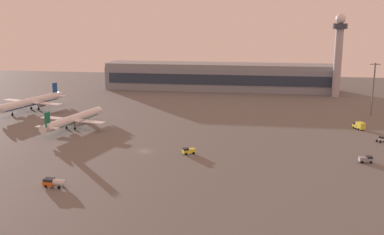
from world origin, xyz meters
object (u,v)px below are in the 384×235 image
cargo_loader (188,151)px  catering_truck (359,125)px  fuel_truck (54,182)px  apron_light_central (373,85)px  airplane_terminal_side (31,102)px  airplane_far_stand (73,119)px  baggage_tractor (366,159)px  control_tower (339,50)px  pushback_tug (381,139)px

cargo_loader → catering_truck: (64.10, 44.21, 0.40)m
fuel_truck → apron_light_central: (106.88, 107.56, 12.73)m
fuel_truck → apron_light_central: bearing=-40.5°
catering_truck → airplane_terminal_side: bearing=150.8°
airplane_far_stand → baggage_tractor: (110.11, -28.67, -2.57)m
control_tower → catering_truck: size_ratio=7.63×
catering_truck → airplane_far_stand: bearing=164.1°
catering_truck → fuel_truck: bearing=-164.1°
control_tower → fuel_truck: size_ratio=7.25×
cargo_loader → apron_light_central: bearing=-73.1°
airplane_far_stand → airplane_terminal_side: (-34.53, 30.72, 0.52)m
baggage_tractor → fuel_truck: fuel_truck is taller
airplane_terminal_side → catering_truck: airplane_terminal_side is taller
control_tower → baggage_tractor: control_tower is taller
airplane_terminal_side → pushback_tug: size_ratio=12.44×
fuel_truck → baggage_tractor: bearing=-64.5°
control_tower → catering_truck: bearing=-91.8°
baggage_tractor → catering_truck: (6.84, 44.71, 0.40)m
baggage_tractor → apron_light_central: apron_light_central is taller
cargo_loader → fuel_truck: bearing=110.7°
airplane_terminal_side → cargo_loader: 105.42m
airplane_far_stand → airplane_terminal_side: bearing=151.5°
airplane_terminal_side → fuel_truck: (55.71, -93.78, -2.91)m
pushback_tug → fuel_truck: 117.01m
apron_light_central → baggage_tractor: bearing=-103.8°
baggage_tractor → pushback_tug: size_ratio=1.23×
cargo_loader → baggage_tractor: bearing=-117.6°
airplane_far_stand → catering_truck: 118.07m
airplane_terminal_side → cargo_loader: size_ratio=9.49×
baggage_tractor → apron_light_central: bearing=160.6°
pushback_tug → catering_truck: (-4.30, 18.44, 0.51)m
airplane_terminal_side → baggage_tractor: airplane_terminal_side is taller
baggage_tractor → cargo_loader: 57.26m
cargo_loader → fuel_truck: 47.11m
baggage_tractor → fuel_truck: 95.34m
cargo_loader → fuel_truck: (-31.66, -34.88, 0.19)m
cargo_loader → catering_truck: catering_truck is taller
control_tower → cargo_loader: 141.04m
airplane_far_stand → airplane_terminal_side: airplane_terminal_side is taller
baggage_tractor → apron_light_central: (17.96, 73.18, 12.91)m
baggage_tractor → pushback_tug: bearing=151.3°
airplane_terminal_side → catering_truck: 152.22m
control_tower → pushback_tug: bearing=-88.9°
control_tower → pushback_tug: 99.31m
airplane_terminal_side → cargo_loader: bearing=160.4°
airplane_far_stand → fuel_truck: bearing=-58.3°
pushback_tug → fuel_truck: size_ratio=0.54×
catering_truck → fuel_truck: size_ratio=0.95×
catering_truck → cargo_loader: bearing=-169.1°
control_tower → baggage_tractor: size_ratio=10.83×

